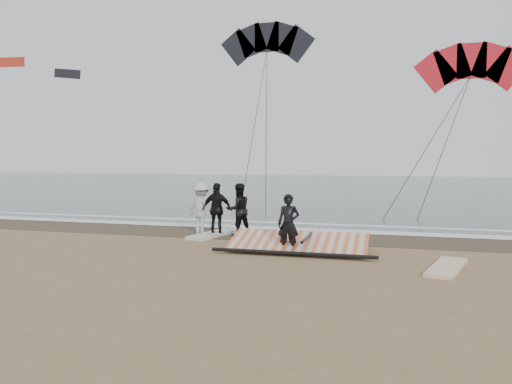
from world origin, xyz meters
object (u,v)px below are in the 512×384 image
man_main (288,224)px  board_cream (216,234)px  sail_rig (296,244)px  board_white (447,267)px

man_main → board_cream: man_main is taller
board_cream → sail_rig: bearing=-19.3°
board_cream → sail_rig: (3.24, -2.07, 0.14)m
board_white → board_cream: board_cream is taller
board_cream → man_main: bearing=-26.2°
man_main → sail_rig: 0.82m
board_white → man_main: bearing=-176.3°
board_cream → board_white: bearing=-11.8°
man_main → sail_rig: size_ratio=0.37×
board_white → sail_rig: bearing=176.7°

